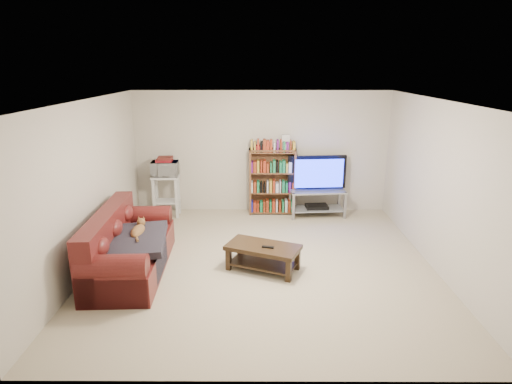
{
  "coord_description": "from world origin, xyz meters",
  "views": [
    {
      "loc": [
        -0.08,
        -5.85,
        2.86
      ],
      "look_at": [
        -0.1,
        0.4,
        1.0
      ],
      "focal_mm": 30.0,
      "sensor_mm": 36.0,
      "label": 1
    }
  ],
  "objects_px": {
    "coffee_table": "(263,253)",
    "bookshelf": "(272,181)",
    "sofa": "(126,250)",
    "tv_stand": "(317,198)"
  },
  "relations": [
    {
      "from": "coffee_table",
      "to": "bookshelf",
      "type": "relative_size",
      "value": 0.88
    },
    {
      "from": "bookshelf",
      "to": "coffee_table",
      "type": "bearing_deg",
      "value": -94.54
    },
    {
      "from": "sofa",
      "to": "tv_stand",
      "type": "relative_size",
      "value": 1.93
    },
    {
      "from": "sofa",
      "to": "coffee_table",
      "type": "height_order",
      "value": "sofa"
    },
    {
      "from": "coffee_table",
      "to": "tv_stand",
      "type": "relative_size",
      "value": 1.05
    },
    {
      "from": "bookshelf",
      "to": "sofa",
      "type": "bearing_deg",
      "value": -130.46
    },
    {
      "from": "tv_stand",
      "to": "bookshelf",
      "type": "xyz_separation_m",
      "value": [
        -0.87,
        0.15,
        0.32
      ]
    },
    {
      "from": "sofa",
      "to": "bookshelf",
      "type": "distance_m",
      "value": 3.35
    },
    {
      "from": "tv_stand",
      "to": "sofa",
      "type": "bearing_deg",
      "value": -147.08
    },
    {
      "from": "tv_stand",
      "to": "bookshelf",
      "type": "distance_m",
      "value": 0.94
    }
  ]
}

